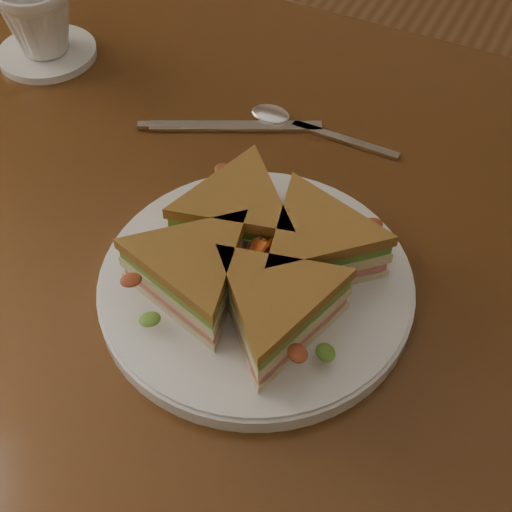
# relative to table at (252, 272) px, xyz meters

# --- Properties ---
(ground) EXTENTS (6.00, 6.00, 0.00)m
(ground) POSITION_rel_table_xyz_m (0.00, 0.00, -0.65)
(ground) COLOR brown
(ground) RESTS_ON ground
(table) EXTENTS (1.20, 0.80, 0.75)m
(table) POSITION_rel_table_xyz_m (0.00, 0.00, 0.00)
(table) COLOR #371D0C
(table) RESTS_ON ground
(plate) EXTENTS (0.29, 0.29, 0.02)m
(plate) POSITION_rel_table_xyz_m (0.05, -0.09, 0.11)
(plate) COLOR silver
(plate) RESTS_ON table
(sandwich_wedges) EXTENTS (0.28, 0.28, 0.06)m
(sandwich_wedges) POSITION_rel_table_xyz_m (0.05, -0.09, 0.14)
(sandwich_wedges) COLOR beige
(sandwich_wedges) RESTS_ON plate
(crisps_mound) EXTENTS (0.09, 0.09, 0.05)m
(crisps_mound) POSITION_rel_table_xyz_m (0.05, -0.09, 0.14)
(crisps_mound) COLOR #BA4E17
(crisps_mound) RESTS_ON plate
(spoon) EXTENTS (0.18, 0.03, 0.01)m
(spoon) POSITION_rel_table_xyz_m (-0.03, 0.15, 0.10)
(spoon) COLOR silver
(spoon) RESTS_ON table
(knife) EXTENTS (0.20, 0.11, 0.00)m
(knife) POSITION_rel_table_xyz_m (-0.09, 0.11, 0.10)
(knife) COLOR silver
(knife) RESTS_ON table
(saucer) EXTENTS (0.13, 0.13, 0.01)m
(saucer) POSITION_rel_table_xyz_m (-0.36, 0.13, 0.10)
(saucer) COLOR silver
(saucer) RESTS_ON table
(coffee_cup) EXTENTS (0.12, 0.12, 0.09)m
(coffee_cup) POSITION_rel_table_xyz_m (-0.36, 0.13, 0.15)
(coffee_cup) COLOR silver
(coffee_cup) RESTS_ON saucer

